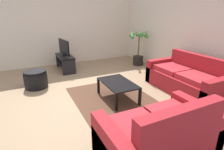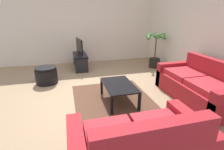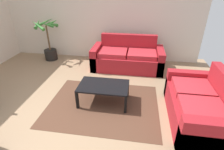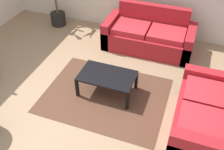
# 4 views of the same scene
# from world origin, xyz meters

# --- Properties ---
(ground_plane) EXTENTS (6.60, 6.60, 0.00)m
(ground_plane) POSITION_xyz_m (0.00, 0.00, 0.00)
(ground_plane) COLOR #937556
(couch_main) EXTENTS (1.96, 0.90, 0.90)m
(couch_main) POSITION_xyz_m (0.88, 2.28, 0.30)
(couch_main) COLOR maroon
(couch_main) RESTS_ON ground
(couch_loveseat) EXTENTS (0.90, 1.63, 0.90)m
(couch_loveseat) POSITION_xyz_m (2.28, 0.28, 0.30)
(couch_loveseat) COLOR maroon
(couch_loveseat) RESTS_ON ground
(coffee_table) EXTENTS (0.99, 0.61, 0.40)m
(coffee_table) POSITION_xyz_m (0.53, 0.57, 0.35)
(coffee_table) COLOR black
(coffee_table) RESTS_ON ground
(area_rug) EXTENTS (2.20, 1.70, 0.01)m
(area_rug) POSITION_xyz_m (0.53, 0.47, 0.00)
(area_rug) COLOR #513323
(area_rug) RESTS_ON ground
(potted_palm) EXTENTS (0.73, 0.78, 1.28)m
(potted_palm) POSITION_xyz_m (-1.59, 2.55, 0.53)
(potted_palm) COLOR black
(potted_palm) RESTS_ON ground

